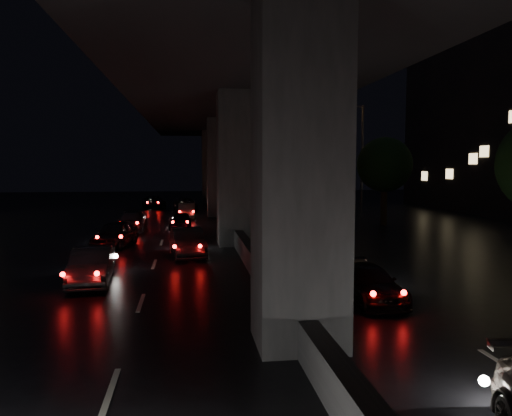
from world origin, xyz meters
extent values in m
plane|color=black|center=(0.00, 0.00, 0.00)|extent=(120.00, 120.00, 0.00)
cube|color=#313134|center=(0.00, -10.00, 4.00)|extent=(2.00, 2.00, 8.00)
cube|color=#313134|center=(0.00, 5.00, 4.00)|extent=(2.00, 2.00, 8.00)
cube|color=#313134|center=(0.00, 20.00, 4.00)|extent=(2.00, 2.00, 8.00)
cube|color=#313134|center=(0.00, 35.00, 4.00)|extent=(2.00, 2.00, 8.00)
cube|color=black|center=(0.00, 5.00, 8.75)|extent=(12.00, 80.00, 1.50)
cube|color=#313134|center=(-5.80, 5.00, 10.00)|extent=(0.40, 80.00, 1.00)
cube|color=#313134|center=(5.80, 5.00, 10.00)|extent=(0.40, 80.00, 1.00)
cube|color=#313134|center=(0.00, 5.00, 0.42)|extent=(0.45, 70.00, 0.85)
cylinder|color=black|center=(11.00, 12.00, 1.40)|extent=(0.44, 0.44, 2.80)
sphere|color=black|center=(11.00, 12.00, 4.22)|extent=(3.80, 3.80, 3.80)
cylinder|color=black|center=(11.00, 28.00, 1.40)|extent=(0.44, 0.44, 2.80)
sphere|color=black|center=(11.00, 28.00, 4.22)|extent=(3.80, 3.80, 3.80)
cylinder|color=#2D2D33|center=(11.50, 18.00, 4.50)|extent=(0.18, 0.18, 9.00)
cube|color=#2D2D33|center=(10.40, 18.00, 8.90)|extent=(2.40, 0.10, 0.10)
sphere|color=orange|center=(9.30, 18.00, 8.70)|extent=(0.44, 0.44, 0.44)
imported|color=black|center=(2.96, -6.64, 0.53)|extent=(1.65, 3.74, 1.07)
imported|color=#262629|center=(-5.96, -3.19, 0.63)|extent=(1.60, 3.90, 1.26)
imported|color=black|center=(-2.60, 1.74, 0.64)|extent=(1.79, 4.02, 1.28)
imported|color=black|center=(-6.30, 4.98, 0.66)|extent=(2.30, 4.08, 1.31)
imported|color=#262629|center=(-6.12, 11.09, 0.61)|extent=(1.73, 4.24, 1.23)
imported|color=black|center=(-3.07, 11.69, 0.54)|extent=(1.53, 3.28, 1.09)
imported|color=#5B534F|center=(-2.70, 18.16, 0.60)|extent=(1.29, 3.65, 1.20)
imported|color=black|center=(-2.83, 23.82, 0.60)|extent=(2.31, 4.45, 1.20)
imported|color=black|center=(-5.87, 27.98, 0.60)|extent=(2.68, 4.59, 1.20)
imported|color=#585C60|center=(2.83, 31.84, 0.54)|extent=(1.78, 3.34, 1.08)
camera|label=1|loc=(-2.52, -21.21, 4.19)|focal=35.00mm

